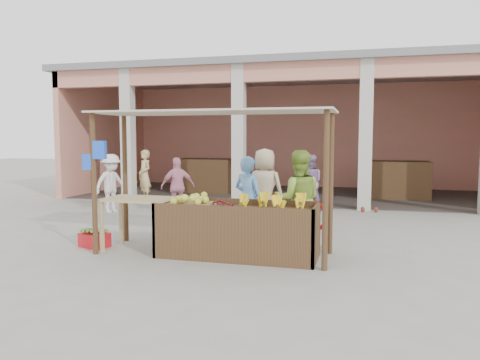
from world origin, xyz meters
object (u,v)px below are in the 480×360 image
(vendor_blue, at_px, (248,197))
(vendor_green, at_px, (298,198))
(motorcycle, at_px, (281,204))
(red_crate, at_px, (95,240))
(fruit_stall, at_px, (238,233))
(side_table, at_px, (138,206))

(vendor_blue, distance_m, vendor_green, 0.99)
(motorcycle, bearing_deg, red_crate, 135.41)
(fruit_stall, height_order, vendor_green, vendor_green)
(fruit_stall, relative_size, vendor_blue, 1.51)
(side_table, bearing_deg, fruit_stall, 2.08)
(side_table, height_order, vendor_blue, vendor_blue)
(vendor_green, bearing_deg, vendor_blue, -28.09)
(vendor_blue, bearing_deg, fruit_stall, 116.61)
(red_crate, bearing_deg, vendor_green, 29.26)
(red_crate, bearing_deg, side_table, 15.12)
(side_table, bearing_deg, motorcycle, 50.57)
(fruit_stall, distance_m, side_table, 1.80)
(fruit_stall, bearing_deg, red_crate, -179.80)
(vendor_green, height_order, motorcycle, vendor_green)
(fruit_stall, relative_size, side_table, 2.27)
(vendor_blue, bearing_deg, vendor_green, -173.14)
(vendor_blue, height_order, motorcycle, vendor_blue)
(fruit_stall, distance_m, motorcycle, 2.41)
(red_crate, relative_size, motorcycle, 0.23)
(vendor_blue, distance_m, motorcycle, 1.45)
(vendor_blue, xyz_separation_m, vendor_green, (0.96, -0.27, 0.06))
(red_crate, xyz_separation_m, motorcycle, (2.94, 2.39, 0.43))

